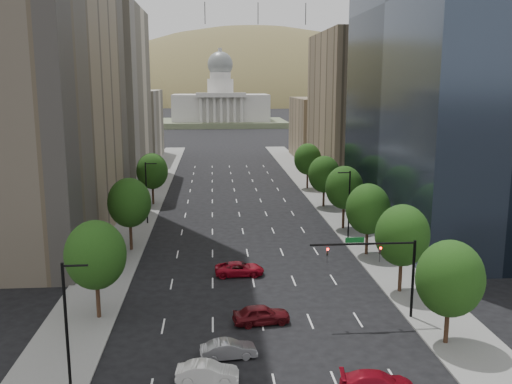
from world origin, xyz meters
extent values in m
cube|color=slate|center=(-15.50, 60.00, 0.07)|extent=(6.00, 200.00, 0.15)
cube|color=slate|center=(15.50, 60.00, 0.07)|extent=(6.00, 200.00, 0.15)
cube|color=beige|center=(-25.00, 103.00, 17.50)|extent=(14.00, 30.00, 35.00)
cube|color=beige|center=(-25.00, 136.00, 9.00)|extent=(14.00, 26.00, 18.00)
cube|color=black|center=(26.00, 58.00, 30.00)|extent=(16.00, 38.00, 60.00)
cube|color=#8C7759|center=(25.00, 100.00, 15.00)|extent=(14.00, 30.00, 30.00)
cube|color=#8C7759|center=(25.00, 133.00, 8.00)|extent=(14.00, 26.00, 16.00)
cylinder|color=#382316|center=(14.00, 25.00, 1.88)|extent=(0.36, 0.36, 3.75)
ellipsoid|color=#183B10|center=(14.00, 25.00, 5.40)|extent=(5.20, 5.20, 5.98)
cylinder|color=#382316|center=(14.00, 36.00, 2.00)|extent=(0.36, 0.36, 4.00)
ellipsoid|color=#183B10|center=(14.00, 36.00, 5.76)|extent=(5.20, 5.20, 5.98)
cylinder|color=#382316|center=(14.00, 48.00, 1.95)|extent=(0.36, 0.36, 3.90)
ellipsoid|color=#183B10|center=(14.00, 48.00, 5.62)|extent=(5.20, 5.20, 5.98)
cylinder|color=#382316|center=(14.00, 60.00, 2.05)|extent=(0.36, 0.36, 4.10)
ellipsoid|color=#183B10|center=(14.00, 60.00, 5.90)|extent=(5.20, 5.20, 5.98)
cylinder|color=#382316|center=(14.00, 74.00, 1.90)|extent=(0.36, 0.36, 3.80)
ellipsoid|color=#183B10|center=(14.00, 74.00, 5.47)|extent=(5.20, 5.20, 5.98)
cylinder|color=#382316|center=(14.00, 90.00, 2.00)|extent=(0.36, 0.36, 4.00)
ellipsoid|color=#183B10|center=(14.00, 90.00, 5.76)|extent=(5.20, 5.20, 5.98)
cylinder|color=#382316|center=(-14.00, 32.00, 2.00)|extent=(0.36, 0.36, 4.00)
ellipsoid|color=#183B10|center=(-14.00, 32.00, 5.76)|extent=(5.20, 5.20, 5.98)
cylinder|color=#382316|center=(-14.00, 52.00, 2.08)|extent=(0.36, 0.36, 4.15)
ellipsoid|color=#183B10|center=(-14.00, 52.00, 5.98)|extent=(5.20, 5.20, 5.98)
cylinder|color=#382316|center=(-14.00, 78.00, 1.98)|extent=(0.36, 0.36, 3.95)
ellipsoid|color=#183B10|center=(-14.00, 78.00, 5.69)|extent=(5.20, 5.20, 5.98)
cylinder|color=black|center=(13.50, 55.00, 4.50)|extent=(0.20, 0.20, 9.00)
cylinder|color=black|center=(12.70, 55.00, 8.80)|extent=(1.60, 0.14, 0.14)
cylinder|color=black|center=(-13.50, 20.00, 4.50)|extent=(0.20, 0.20, 9.00)
cylinder|color=black|center=(-12.70, 20.00, 8.80)|extent=(1.60, 0.14, 0.14)
cylinder|color=black|center=(-13.50, 65.00, 4.50)|extent=(0.20, 0.20, 9.00)
cylinder|color=black|center=(-12.70, 65.00, 8.80)|extent=(1.60, 0.14, 0.14)
cylinder|color=black|center=(13.00, 30.00, 3.50)|extent=(0.24, 0.24, 7.00)
cylinder|color=black|center=(8.50, 30.00, 6.80)|extent=(9.00, 0.18, 0.18)
imported|color=black|center=(10.00, 30.00, 6.25)|extent=(0.18, 0.22, 1.10)
imported|color=black|center=(5.50, 30.00, 6.25)|extent=(0.18, 0.22, 1.10)
sphere|color=#FF0C07|center=(10.00, 29.82, 6.45)|extent=(0.20, 0.20, 0.20)
sphere|color=#FF0C07|center=(5.50, 29.82, 6.45)|extent=(0.20, 0.20, 0.20)
cube|color=#0C591E|center=(7.80, 30.00, 7.15)|extent=(1.60, 0.06, 0.45)
cube|color=#596647|center=(0.00, 250.00, 1.25)|extent=(60.00, 40.00, 2.50)
cube|color=silver|center=(0.00, 250.00, 8.50)|extent=(44.00, 26.00, 12.00)
cube|color=silver|center=(0.00, 236.00, 14.50)|extent=(22.00, 4.00, 2.00)
cylinder|color=silver|center=(0.00, 250.00, 18.00)|extent=(12.00, 12.00, 7.00)
cylinder|color=silver|center=(0.00, 250.00, 23.00)|extent=(9.60, 9.60, 3.00)
sphere|color=slate|center=(0.00, 250.00, 28.10)|extent=(11.60, 11.60, 11.60)
cylinder|color=silver|center=(0.00, 250.00, 33.95)|extent=(1.80, 1.80, 2.50)
ellipsoid|color=brown|center=(-140.00, 560.00, -33.25)|extent=(380.00, 342.00, 190.00)
ellipsoid|color=brown|center=(40.00, 600.00, -42.00)|extent=(440.00, 396.00, 240.00)
ellipsoid|color=brown|center=(210.00, 640.00, -35.00)|extent=(360.00, 324.00, 200.00)
cylinder|color=black|center=(-10.00, 590.00, 90.00)|extent=(0.80, 0.80, 22.00)
cylinder|color=black|center=(45.00, 590.00, 90.00)|extent=(0.80, 0.80, 22.00)
cylinder|color=black|center=(95.00, 590.00, 90.00)|extent=(0.80, 0.80, 22.00)
imported|color=silver|center=(-4.54, 20.78, 0.71)|extent=(4.37, 1.79, 1.41)
imported|color=maroon|center=(6.64, 18.52, 0.72)|extent=(5.15, 2.57, 1.44)
imported|color=#520D13|center=(-0.05, 29.88, 0.83)|extent=(5.07, 2.60, 1.65)
imported|color=gray|center=(-3.00, 24.04, 0.69)|extent=(4.34, 2.01, 1.38)
imported|color=maroon|center=(-1.32, 42.11, 0.72)|extent=(5.26, 2.55, 1.44)
camera|label=1|loc=(-3.94, -14.47, 20.16)|focal=39.34mm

